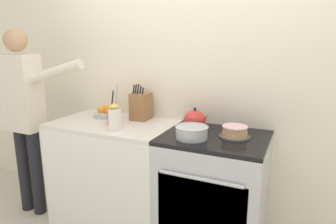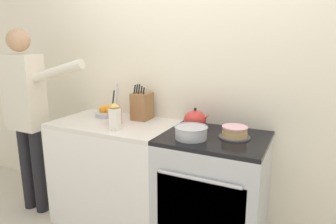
{
  "view_description": "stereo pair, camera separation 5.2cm",
  "coord_description": "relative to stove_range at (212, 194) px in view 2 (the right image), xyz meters",
  "views": [
    {
      "loc": [
        0.81,
        -1.72,
        1.59
      ],
      "look_at": [
        -0.11,
        0.28,
        1.07
      ],
      "focal_mm": 32.0,
      "sensor_mm": 36.0,
      "label": 1
    },
    {
      "loc": [
        0.86,
        -1.7,
        1.59
      ],
      "look_at": [
        -0.11,
        0.28,
        1.07
      ],
      "focal_mm": 32.0,
      "sensor_mm": 36.0,
      "label": 2
    }
  ],
  "objects": [
    {
      "name": "wall_back",
      "position": [
        -0.26,
        0.34,
        0.84
      ],
      "size": [
        8.0,
        0.04,
        2.6
      ],
      "color": "silver",
      "rests_on": "ground_plane"
    },
    {
      "name": "counter_cabinet",
      "position": [
        -0.89,
        0.0,
        -0.0
      ],
      "size": [
        1.03,
        0.63,
        0.92
      ],
      "color": "white",
      "rests_on": "ground_plane"
    },
    {
      "name": "stove_range",
      "position": [
        0.0,
        0.0,
        0.0
      ],
      "size": [
        0.76,
        0.66,
        0.92
      ],
      "color": "#B7BABF",
      "rests_on": "ground_plane"
    },
    {
      "name": "layer_cake",
      "position": [
        0.14,
        0.03,
        0.5
      ],
      "size": [
        0.22,
        0.22,
        0.08
      ],
      "color": "#4C4C51",
      "rests_on": "stove_range"
    },
    {
      "name": "tea_kettle",
      "position": [
        -0.2,
        0.11,
        0.53
      ],
      "size": [
        0.21,
        0.17,
        0.17
      ],
      "color": "red",
      "rests_on": "stove_range"
    },
    {
      "name": "mixing_bowl",
      "position": [
        -0.14,
        -0.12,
        0.5
      ],
      "size": [
        0.24,
        0.24,
        0.09
      ],
      "color": "#B7BABF",
      "rests_on": "stove_range"
    },
    {
      "name": "knife_block",
      "position": [
        -0.73,
        0.19,
        0.58
      ],
      "size": [
        0.15,
        0.16,
        0.32
      ],
      "color": "olive",
      "rests_on": "counter_cabinet"
    },
    {
      "name": "utensil_crock",
      "position": [
        -0.85,
        -0.03,
        0.53
      ],
      "size": [
        0.11,
        0.11,
        0.34
      ],
      "color": "red",
      "rests_on": "counter_cabinet"
    },
    {
      "name": "fruit_bowl",
      "position": [
        -1.07,
        0.15,
        0.5
      ],
      "size": [
        0.2,
        0.2,
        0.1
      ],
      "color": "#B7BABF",
      "rests_on": "counter_cabinet"
    },
    {
      "name": "milk_carton",
      "position": [
        -0.74,
        -0.18,
        0.56
      ],
      "size": [
        0.07,
        0.07,
        0.22
      ],
      "color": "white",
      "rests_on": "counter_cabinet"
    },
    {
      "name": "person_baker",
      "position": [
        -1.69,
        -0.21,
        0.56
      ],
      "size": [
        0.94,
        0.2,
        1.7
      ],
      "rotation": [
        0.0,
        0.0,
        0.03
      ],
      "color": "black",
      "rests_on": "ground_plane"
    }
  ]
}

